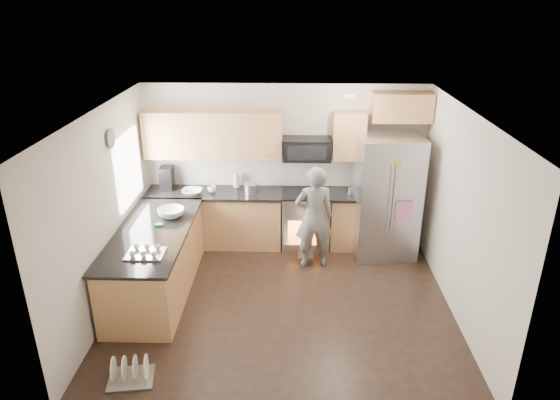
{
  "coord_description": "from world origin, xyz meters",
  "views": [
    {
      "loc": [
        0.13,
        -5.72,
        3.9
      ],
      "look_at": [
        -0.03,
        0.5,
        1.29
      ],
      "focal_mm": 32.0,
      "sensor_mm": 36.0,
      "label": 1
    }
  ],
  "objects_px": {
    "stove_range": "(306,207)",
    "person": "(314,217)",
    "refrigerator": "(386,197)",
    "dish_rack": "(131,374)"
  },
  "relations": [
    {
      "from": "refrigerator",
      "to": "dish_rack",
      "type": "xyz_separation_m",
      "value": [
        -3.18,
        -2.96,
        -0.89
      ]
    },
    {
      "from": "stove_range",
      "to": "dish_rack",
      "type": "xyz_separation_m",
      "value": [
        -1.95,
        -3.21,
        -0.6
      ]
    },
    {
      "from": "refrigerator",
      "to": "dish_rack",
      "type": "relative_size",
      "value": 3.65
    },
    {
      "from": "refrigerator",
      "to": "person",
      "type": "relative_size",
      "value": 1.21
    },
    {
      "from": "stove_range",
      "to": "person",
      "type": "distance_m",
      "value": 0.68
    },
    {
      "from": "stove_range",
      "to": "refrigerator",
      "type": "bearing_deg",
      "value": -11.13
    },
    {
      "from": "stove_range",
      "to": "dish_rack",
      "type": "distance_m",
      "value": 3.8
    },
    {
      "from": "person",
      "to": "dish_rack",
      "type": "relative_size",
      "value": 3.01
    },
    {
      "from": "refrigerator",
      "to": "person",
      "type": "bearing_deg",
      "value": -164.45
    },
    {
      "from": "stove_range",
      "to": "refrigerator",
      "type": "xyz_separation_m",
      "value": [
        1.23,
        -0.24,
        0.29
      ]
    }
  ]
}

